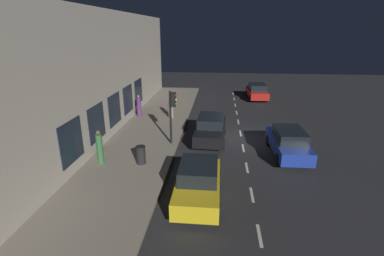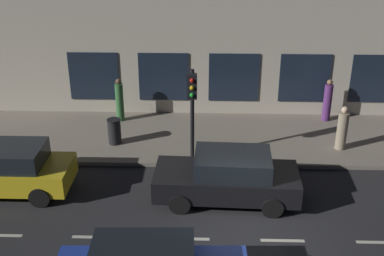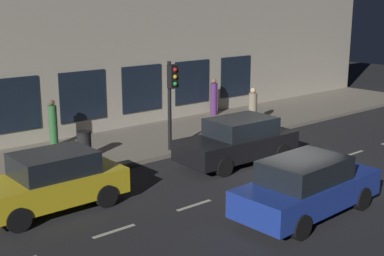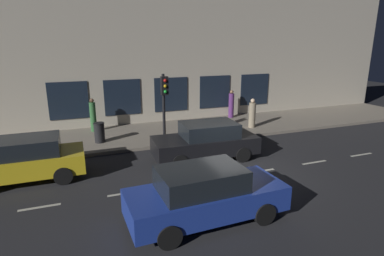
{
  "view_description": "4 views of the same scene",
  "coord_description": "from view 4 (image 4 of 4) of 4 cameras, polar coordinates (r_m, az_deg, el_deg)",
  "views": [
    {
      "loc": [
        1.56,
        17.77,
        6.82
      ],
      "look_at": [
        3.02,
        2.74,
        1.58
      ],
      "focal_mm": 26.68,
      "sensor_mm": 36.0,
      "label": 1
    },
    {
      "loc": [
        -11.13,
        1.15,
        8.51
      ],
      "look_at": [
        2.67,
        1.56,
        2.13
      ],
      "focal_mm": 46.6,
      "sensor_mm": 36.0,
      "label": 2
    },
    {
      "loc": [
        -10.31,
        13.02,
        5.52
      ],
      "look_at": [
        1.7,
        2.84,
        1.68
      ],
      "focal_mm": 48.78,
      "sensor_mm": 36.0,
      "label": 3
    },
    {
      "loc": [
        -9.62,
        5.49,
        4.85
      ],
      "look_at": [
        1.2,
        1.4,
        1.67
      ],
      "focal_mm": 29.36,
      "sensor_mm": 36.0,
      "label": 4
    }
  ],
  "objects": [
    {
      "name": "parked_car_0",
      "position": [
        8.84,
        2.38,
        -11.98
      ],
      "size": [
        1.92,
        4.46,
        1.58
      ],
      "rotation": [
        0.0,
        0.0,
        3.17
      ],
      "color": "#1E389E",
      "rests_on": "ground"
    },
    {
      "name": "pedestrian_0",
      "position": [
        17.72,
        -17.54,
        2.09
      ],
      "size": [
        0.45,
        0.45,
        1.8
      ],
      "rotation": [
        0.0,
        0.0,
        0.65
      ],
      "color": "#336B38",
      "rests_on": "sidewalk"
    },
    {
      "name": "building_facade",
      "position": [
        19.24,
        -4.21,
        12.8
      ],
      "size": [
        0.65,
        32.0,
        8.01
      ],
      "color": "beige",
      "rests_on": "ground"
    },
    {
      "name": "trash_bin",
      "position": [
        15.75,
        -16.46,
        -0.78
      ],
      "size": [
        0.51,
        0.51,
        0.97
      ],
      "color": "black",
      "rests_on": "sidewalk"
    },
    {
      "name": "ground_plane",
      "position": [
        12.09,
        8.32,
        -8.43
      ],
      "size": [
        60.0,
        60.0,
        0.0
      ],
      "primitive_type": "plane",
      "color": "#28282B"
    },
    {
      "name": "pedestrian_2",
      "position": [
        20.24,
        7.14,
        4.21
      ],
      "size": [
        0.37,
        0.37,
        1.76
      ],
      "rotation": [
        0.0,
        0.0,
        3.23
      ],
      "color": "#5B2D70",
      "rests_on": "sidewalk"
    },
    {
      "name": "parked_car_1",
      "position": [
        12.74,
        -27.87,
        -5.07
      ],
      "size": [
        1.88,
        4.0,
        1.58
      ],
      "rotation": [
        0.0,
        0.0,
        -0.0
      ],
      "color": "gold",
      "rests_on": "ground"
    },
    {
      "name": "sidewalk",
      "position": [
        17.46,
        -1.57,
        -0.49
      ],
      "size": [
        4.5,
        32.0,
        0.15
      ],
      "color": "gray",
      "rests_on": "ground"
    },
    {
      "name": "traffic_light",
      "position": [
        14.65,
        -5.07,
        5.8
      ],
      "size": [
        0.48,
        0.32,
        3.28
      ],
      "color": "black",
      "rests_on": "sidewalk"
    },
    {
      "name": "lane_centre_line",
      "position": [
        12.58,
        12.35,
        -7.66
      ],
      "size": [
        0.12,
        27.2,
        0.01
      ],
      "color": "beige",
      "rests_on": "ground"
    },
    {
      "name": "pedestrian_1",
      "position": [
        18.04,
        10.87,
        2.49
      ],
      "size": [
        0.47,
        0.47,
        1.65
      ],
      "rotation": [
        0.0,
        0.0,
        1.28
      ],
      "color": "gray",
      "rests_on": "sidewalk"
    },
    {
      "name": "parked_car_3",
      "position": [
        13.33,
        2.57,
        -2.35
      ],
      "size": [
        2.04,
        4.45,
        1.58
      ],
      "rotation": [
        0.0,
        0.0,
        -0.04
      ],
      "color": "black",
      "rests_on": "ground"
    }
  ]
}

